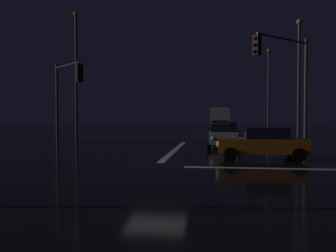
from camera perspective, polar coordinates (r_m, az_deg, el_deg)
ground at (r=15.73m, az=-1.87°, el=-6.40°), size 120.00×120.00×0.10m
stop_line_north at (r=23.05m, az=1.12°, el=-3.66°), size 0.35×12.67×0.01m
centre_line_ns at (r=34.57m, az=3.22°, el=-1.84°), size 22.00×0.15×0.01m
sedan_white at (r=25.05m, az=8.45°, el=-1.41°), size 2.02×4.33×1.57m
sedan_blue at (r=31.07m, az=8.92°, el=-0.80°), size 2.02×4.33×1.57m
sedan_green at (r=36.94m, az=7.95°, el=-0.38°), size 2.02×4.33×1.57m
sedan_silver at (r=42.58m, az=8.13°, el=-0.10°), size 2.02×4.33×1.57m
box_truck at (r=50.00m, az=7.94°, el=1.22°), size 2.68×8.28×3.08m
sedan_orange_crossing at (r=18.73m, az=14.35°, el=-2.52°), size 4.33×2.02×1.57m
traffic_signal_ne at (r=22.38m, az=17.82°, el=8.04°), size 3.54×3.54×6.74m
traffic_signal_nw at (r=23.99m, az=-15.31°, el=5.58°), size 2.80×2.80×5.53m
streetlamp_right_far at (r=44.95m, az=15.17°, el=6.09°), size 0.44×0.44×9.81m
streetlamp_left_near at (r=30.71m, az=-13.91°, el=8.65°), size 0.44×0.44×10.36m
streetlamp_right_near at (r=29.21m, az=19.45°, el=7.78°), size 0.44×0.44×9.20m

